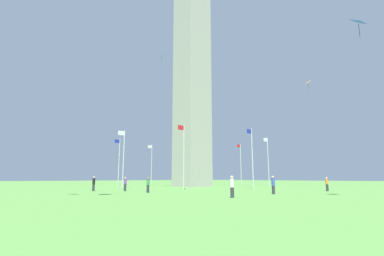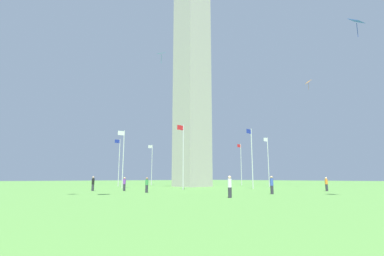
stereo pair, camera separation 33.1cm
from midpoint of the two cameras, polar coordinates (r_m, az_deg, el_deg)
name	(u,v)px [view 2 (the right image)]	position (r m, az deg, el deg)	size (l,w,h in m)	color
ground_plane	(192,187)	(52.21, 0.19, -11.65)	(260.00, 260.00, 0.00)	#548C3D
obelisk_monument	(192,61)	(56.79, 0.17, 13.26)	(5.26, 5.26, 47.86)	#A8A399
flagpole_n	(123,156)	(44.70, -13.45, -5.54)	(1.12, 0.14, 8.76)	silver
flagpole_ne	(183,154)	(38.69, -1.59, -5.16)	(1.12, 0.14, 8.76)	silver
flagpole_e	(252,155)	(42.74, 12.08, -5.40)	(1.12, 0.14, 8.76)	silver
flagpole_se	(268,160)	(52.88, 15.15, -6.11)	(1.12, 0.14, 8.76)	silver
flagpole_s	(241,163)	(61.93, 9.92, -6.82)	(1.12, 0.14, 8.76)	silver
flagpole_sw	(197,164)	(65.86, 1.15, -7.15)	(1.12, 0.14, 8.76)	silver
flagpole_w	(152,163)	(63.30, -7.92, -6.94)	(1.12, 0.14, 8.76)	silver
flagpole_nw	(119,160)	(55.12, -14.26, -6.29)	(1.12, 0.14, 8.76)	silver
person_orange_shirt	(326,184)	(38.01, 25.55, -10.11)	(0.32, 0.32, 1.64)	#2D2D38
person_black_shirt	(93,184)	(36.81, -18.97, -10.49)	(0.32, 0.32, 1.73)	#2D2D38
person_green_shirt	(147,185)	(31.14, -8.74, -11.23)	(0.32, 0.32, 1.60)	#2D2D38
person_purple_shirt	(124,184)	(35.68, -13.13, -10.88)	(0.32, 0.32, 1.64)	#2D2D38
person_white_shirt	(230,187)	(23.16, 7.98, -11.57)	(0.32, 0.32, 1.72)	#2D2D38
person_blue_shirt	(272,185)	(29.07, 16.00, -10.93)	(0.32, 0.32, 1.73)	#2D2D38
kite_orange_diamond	(308,82)	(49.59, 22.40, 8.46)	(1.10, 1.16, 1.55)	orange
kite_cyan_diamond	(161,54)	(49.24, -5.95, 14.61)	(1.68, 1.71, 2.08)	#33C6D1
kite_blue_diamond	(356,22)	(27.57, 30.37, 17.89)	(1.12, 1.00, 1.65)	blue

